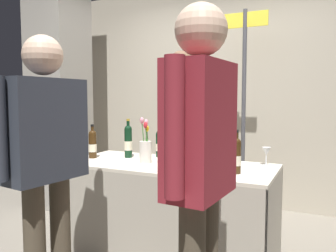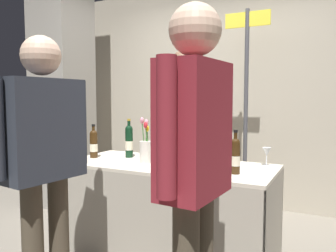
# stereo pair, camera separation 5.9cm
# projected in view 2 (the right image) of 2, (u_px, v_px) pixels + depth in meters

# --- Properties ---
(back_partition) EXTENTS (5.83, 0.12, 2.67)m
(back_partition) POSITION_uv_depth(u_px,v_px,m) (229.00, 94.00, 4.11)
(back_partition) COLOR #B2A893
(back_partition) RESTS_ON ground_plane
(concrete_pillar) EXTENTS (0.56, 0.56, 3.57)m
(concrete_pillar) POSITION_uv_depth(u_px,v_px,m) (62.00, 57.00, 4.01)
(concrete_pillar) COLOR gray
(concrete_pillar) RESTS_ON ground_plane
(tasting_table) EXTENTS (1.66, 0.73, 0.77)m
(tasting_table) POSITION_uv_depth(u_px,v_px,m) (168.00, 193.00, 2.70)
(tasting_table) COLOR beige
(tasting_table) RESTS_ON ground_plane
(featured_wine_bottle) EXTENTS (0.07, 0.07, 0.34)m
(featured_wine_bottle) POSITION_uv_depth(u_px,v_px,m) (129.00, 141.00, 2.95)
(featured_wine_bottle) COLOR black
(featured_wine_bottle) RESTS_ON tasting_table
(display_bottle_0) EXTENTS (0.07, 0.07, 0.30)m
(display_bottle_0) POSITION_uv_depth(u_px,v_px,m) (235.00, 155.00, 2.31)
(display_bottle_0) COLOR #38230F
(display_bottle_0) RESTS_ON tasting_table
(display_bottle_1) EXTENTS (0.07, 0.07, 0.30)m
(display_bottle_1) POSITION_uv_depth(u_px,v_px,m) (164.00, 144.00, 2.88)
(display_bottle_1) COLOR #38230F
(display_bottle_1) RESTS_ON tasting_table
(display_bottle_2) EXTENTS (0.07, 0.07, 0.29)m
(display_bottle_2) POSITION_uv_depth(u_px,v_px,m) (94.00, 143.00, 2.94)
(display_bottle_2) COLOR #38230F
(display_bottle_2) RESTS_ON tasting_table
(display_bottle_3) EXTENTS (0.07, 0.07, 0.36)m
(display_bottle_3) POSITION_uv_depth(u_px,v_px,m) (203.00, 153.00, 2.27)
(display_bottle_3) COLOR black
(display_bottle_3) RESTS_ON tasting_table
(display_bottle_4) EXTENTS (0.07, 0.07, 0.34)m
(display_bottle_4) POSITION_uv_depth(u_px,v_px,m) (195.00, 144.00, 2.75)
(display_bottle_4) COLOR #38230F
(display_bottle_4) RESTS_ON tasting_table
(display_bottle_5) EXTENTS (0.07, 0.07, 0.30)m
(display_bottle_5) POSITION_uv_depth(u_px,v_px,m) (161.00, 143.00, 2.99)
(display_bottle_5) COLOR black
(display_bottle_5) RESTS_ON tasting_table
(display_bottle_6) EXTENTS (0.07, 0.07, 0.31)m
(display_bottle_6) POSITION_uv_depth(u_px,v_px,m) (166.00, 152.00, 2.42)
(display_bottle_6) COLOR #38230F
(display_bottle_6) RESTS_ON tasting_table
(wine_glass_near_vendor) EXTENTS (0.08, 0.08, 0.13)m
(wine_glass_near_vendor) POSITION_uv_depth(u_px,v_px,m) (192.00, 148.00, 2.87)
(wine_glass_near_vendor) COLOR silver
(wine_glass_near_vendor) RESTS_ON tasting_table
(wine_glass_mid) EXTENTS (0.07, 0.07, 0.14)m
(wine_glass_mid) POSITION_uv_depth(u_px,v_px,m) (267.00, 152.00, 2.58)
(wine_glass_mid) COLOR silver
(wine_glass_mid) RESTS_ON tasting_table
(flower_vase) EXTENTS (0.10, 0.11, 0.37)m
(flower_vase) POSITION_uv_depth(u_px,v_px,m) (146.00, 149.00, 2.70)
(flower_vase) COLOR silver
(flower_vase) RESTS_ON tasting_table
(vendor_presenter) EXTENTS (0.24, 0.64, 1.75)m
(vendor_presenter) POSITION_uv_depth(u_px,v_px,m) (183.00, 120.00, 3.33)
(vendor_presenter) COLOR #4C4233
(vendor_presenter) RESTS_ON ground_plane
(taster_foreground_right) EXTENTS (0.27, 0.63, 1.64)m
(taster_foreground_right) POSITION_uv_depth(u_px,v_px,m) (44.00, 150.00, 1.95)
(taster_foreground_right) COLOR #4C4233
(taster_foreground_right) RESTS_ON ground_plane
(taster_foreground_left) EXTENTS (0.24, 0.56, 1.70)m
(taster_foreground_left) POSITION_uv_depth(u_px,v_px,m) (194.00, 158.00, 1.51)
(taster_foreground_left) COLOR #4C4233
(taster_foreground_left) RESTS_ON ground_plane
(booth_signpost) EXTENTS (0.46, 0.04, 2.19)m
(booth_signpost) POSITION_uv_depth(u_px,v_px,m) (246.00, 97.00, 3.46)
(booth_signpost) COLOR #47474C
(booth_signpost) RESTS_ON ground_plane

